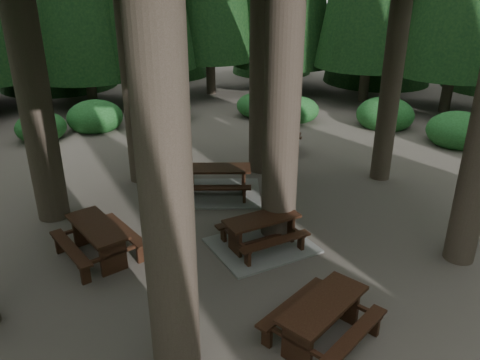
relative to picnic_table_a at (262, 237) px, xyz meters
name	(u,v)px	position (x,y,z in m)	size (l,w,h in m)	color
ground	(252,244)	(-0.15, 0.20, -0.26)	(80.00, 80.00, 0.00)	#595248
picnic_table_a	(262,237)	(0.00, 0.00, 0.00)	(2.39, 2.02, 0.77)	gray
picnic_table_b	(98,236)	(-3.56, 1.11, 0.29)	(1.96, 2.23, 0.83)	black
picnic_table_c	(217,185)	(0.15, 3.18, 0.04)	(3.11, 2.88, 0.85)	gray
picnic_table_d	(279,139)	(3.63, 5.77, 0.18)	(1.98, 1.94, 0.67)	black
picnic_table_e	(323,315)	(-0.47, -3.23, 0.27)	(2.30, 2.12, 0.80)	black
shrub_ring	(264,210)	(0.56, 0.95, 0.14)	(23.86, 24.64, 1.49)	#1E5A20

